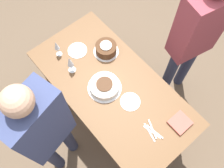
# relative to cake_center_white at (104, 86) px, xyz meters

# --- Properties ---
(ground_plane) EXTENTS (12.00, 12.00, 0.00)m
(ground_plane) POSITION_rel_cake_center_white_xyz_m (-0.03, -0.06, -0.79)
(ground_plane) COLOR brown
(dining_table) EXTENTS (1.61, 0.80, 0.75)m
(dining_table) POSITION_rel_cake_center_white_xyz_m (-0.03, -0.06, -0.15)
(dining_table) COLOR brown
(dining_table) RESTS_ON ground_plane
(cake_center_white) EXTENTS (0.30, 0.30, 0.08)m
(cake_center_white) POSITION_rel_cake_center_white_xyz_m (0.00, 0.00, 0.00)
(cake_center_white) COLOR white
(cake_center_white) RESTS_ON dining_table
(cake_front_chocolate) EXTENTS (0.24, 0.24, 0.11)m
(cake_front_chocolate) POSITION_rel_cake_center_white_xyz_m (0.29, -0.26, 0.01)
(cake_front_chocolate) COLOR white
(cake_front_chocolate) RESTS_ON dining_table
(wine_glass_near) EXTENTS (0.06, 0.06, 0.20)m
(wine_glass_near) POSITION_rel_cake_center_white_xyz_m (0.55, 0.10, 0.10)
(wine_glass_near) COLOR silver
(wine_glass_near) RESTS_ON dining_table
(wine_glass_far) EXTENTS (0.07, 0.07, 0.21)m
(wine_glass_far) POSITION_rel_cake_center_white_xyz_m (0.33, 0.11, 0.11)
(wine_glass_far) COLOR silver
(wine_glass_far) RESTS_ON dining_table
(dessert_plate_left) EXTENTS (0.18, 0.18, 0.01)m
(dessert_plate_left) POSITION_rel_cake_center_white_xyz_m (-0.25, -0.08, -0.03)
(dessert_plate_left) COLOR white
(dessert_plate_left) RESTS_ON dining_table
(dessert_plate_right) EXTENTS (0.19, 0.19, 0.01)m
(dessert_plate_right) POSITION_rel_cake_center_white_xyz_m (0.47, -0.05, -0.03)
(dessert_plate_right) COLOR white
(dessert_plate_right) RESTS_ON dining_table
(fork_pile) EXTENTS (0.20, 0.10, 0.01)m
(fork_pile) POSITION_rel_cake_center_white_xyz_m (-0.56, -0.05, -0.03)
(fork_pile) COLOR silver
(fork_pile) RESTS_ON dining_table
(napkin_stack) EXTENTS (0.15, 0.16, 0.02)m
(napkin_stack) POSITION_rel_cake_center_white_xyz_m (-0.66, -0.27, -0.02)
(napkin_stack) COLOR #B75B4C
(napkin_stack) RESTS_ON dining_table
(person_cutting) EXTENTS (0.30, 0.44, 1.65)m
(person_cutting) POSITION_rel_cake_center_white_xyz_m (-0.21, -0.86, 0.21)
(person_cutting) COLOR #2D334C
(person_cutting) RESTS_ON ground_plane
(person_watching) EXTENTS (0.31, 0.44, 1.67)m
(person_watching) POSITION_rel_cake_center_white_xyz_m (-0.07, 0.62, 0.22)
(person_watching) COLOR #2D334C
(person_watching) RESTS_ON ground_plane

